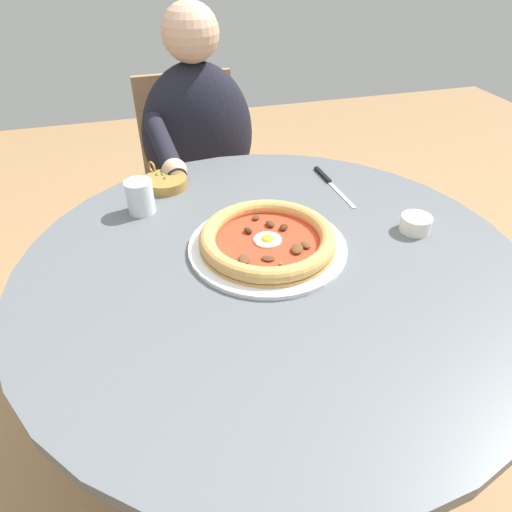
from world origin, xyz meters
The scene contains 9 objects.
ground_plane centered at (0.00, 0.00, -0.01)m, with size 6.00×6.00×0.02m, color #9E754C.
dining_table centered at (0.00, 0.00, 0.57)m, with size 1.06×1.06×0.71m.
pizza_on_plate centered at (-0.04, 0.00, 0.73)m, with size 0.34×0.34×0.04m.
water_glass centered at (-0.27, -0.25, 0.74)m, with size 0.07×0.07×0.08m.
steak_knife centered at (-0.29, 0.25, 0.71)m, with size 0.23×0.02×0.01m.
ramekin_capers centered at (-0.02, 0.34, 0.73)m, with size 0.07×0.07×0.04m.
olive_pan centered at (-0.39, -0.18, 0.72)m, with size 0.13×0.11×0.05m.
diner_person centered at (-0.74, -0.03, 0.49)m, with size 0.50×0.38×1.10m.
cafe_chair_diner centered at (-0.88, -0.03, 0.51)m, with size 0.41×0.41×0.84m.
Camera 1 is at (0.71, -0.24, 1.28)m, focal length 31.81 mm.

